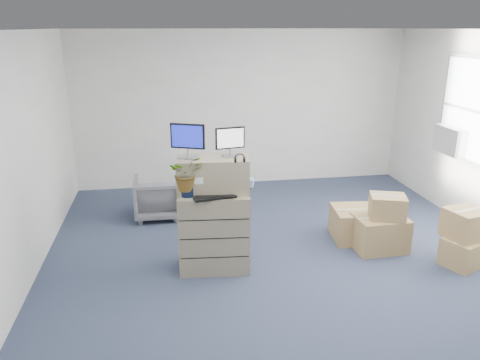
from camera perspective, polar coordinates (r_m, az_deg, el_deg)
name	(u,v)px	position (r m, az deg, el deg)	size (l,w,h in m)	color
ground	(289,272)	(5.80, 5.99, -11.14)	(7.00, 7.00, 0.00)	#2A304C
wall_back	(241,109)	(8.61, 0.14, 8.63)	(6.00, 0.02, 2.80)	silver
ac_unit	(452,140)	(7.76, 24.41, 4.42)	(0.24, 0.60, 0.40)	#B8B9B4
filing_cabinet_lower	(214,231)	(5.68, -3.20, -6.22)	(0.83, 0.51, 0.97)	#9B8A6B
filing_cabinet_upper	(213,175)	(5.48, -3.34, 0.63)	(0.83, 0.42, 0.42)	#9B8A6B
monitor_left	(188,139)	(5.38, -6.41, 5.01)	(0.39, 0.22, 0.40)	#99999E
monitor_right	(230,140)	(5.41, -1.21, 4.87)	(0.35, 0.16, 0.35)	#99999E
headphones	(240,159)	(5.24, -0.04, 2.62)	(0.12, 0.12, 0.01)	black
keyboard	(214,196)	(5.35, -3.16, -2.00)	(0.49, 0.20, 0.03)	black
mouse	(239,193)	(5.43, -0.18, -1.64)	(0.08, 0.05, 0.03)	silver
water_bottle	(224,182)	(5.51, -1.98, -0.30)	(0.06, 0.06, 0.22)	gray
phone_dock	(212,187)	(5.55, -3.46, -0.90)	(0.06, 0.05, 0.13)	silver
external_drive	(242,188)	(5.59, 0.27, -0.95)	(0.18, 0.14, 0.05)	black
tissue_box	(243,182)	(5.56, 0.42, -0.27)	(0.24, 0.12, 0.09)	#3D84CF
potted_plant	(187,178)	(5.32, -6.47, 0.29)	(0.41, 0.45, 0.41)	#97B18F
office_chair	(157,195)	(7.33, -10.03, -1.85)	(0.69, 0.64, 0.71)	#5A5A5E
cardboard_boxes	(394,228)	(6.53, 18.22, -5.64)	(1.67, 1.56, 0.77)	olive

